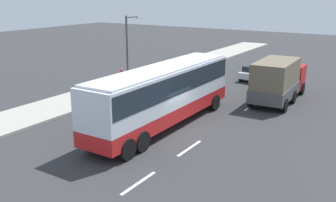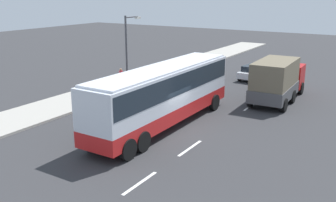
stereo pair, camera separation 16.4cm
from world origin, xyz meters
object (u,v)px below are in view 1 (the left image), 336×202
Objects in this scene: car_silver_hatch at (256,72)px; street_lamp at (129,47)px; coach_bus at (164,90)px; cargo_truck at (278,79)px; pedestrian_near_curb at (122,76)px.

street_lamp is at bearing 148.94° from car_silver_hatch.
coach_bus is 1.70× the size of cargo_truck.
cargo_truck is 11.80m from street_lamp.
coach_bus reaches higher than car_silver_hatch.
street_lamp reaches higher than pedestrian_near_curb.
coach_bus is 8.01× the size of pedestrian_near_curb.
street_lamp is at bearing 106.90° from cargo_truck.
cargo_truck is (9.20, -4.15, -0.59)m from coach_bus.
street_lamp is at bearing 51.69° from coach_bus.
coach_bus is 15.54m from car_silver_hatch.
pedestrian_near_curb is (-3.07, 12.37, -0.63)m from cargo_truck.
cargo_truck is 12.76m from pedestrian_near_curb.
cargo_truck is at bearing -71.25° from street_lamp.
street_lamp is (-10.00, 7.14, 2.93)m from car_silver_hatch.
street_lamp is (-3.74, 11.01, 1.99)m from cargo_truck.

